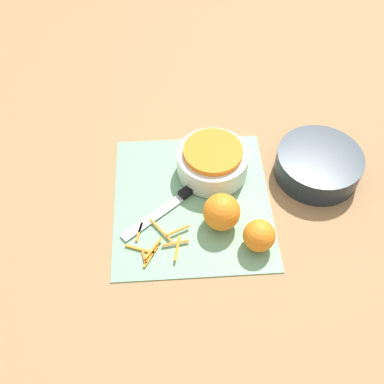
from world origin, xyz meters
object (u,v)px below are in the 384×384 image
object	(u,v)px
knife	(186,193)
orange_right	(259,236)
bowl_dark	(318,165)
bowl_speckled	(213,161)
orange_left	(222,212)

from	to	relation	value
knife	orange_right	world-z (taller)	orange_right
bowl_dark	knife	distance (m)	0.33
bowl_speckled	orange_left	world-z (taller)	orange_left
bowl_dark	knife	world-z (taller)	bowl_dark
bowl_dark	orange_right	size ratio (longest dim) A/B	2.91
bowl_speckled	orange_left	bearing A→B (deg)	2.15
bowl_dark	orange_left	bearing A→B (deg)	-61.84
orange_left	orange_right	size ratio (longest dim) A/B	1.19
orange_left	orange_right	world-z (taller)	orange_left
orange_left	orange_right	bearing A→B (deg)	50.46
orange_left	bowl_speckled	bearing A→B (deg)	-177.85
bowl_speckled	orange_left	distance (m)	0.15
bowl_speckled	knife	size ratio (longest dim) A/B	0.76
bowl_speckled	orange_right	bearing A→B (deg)	20.55
bowl_dark	orange_right	distance (m)	0.26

